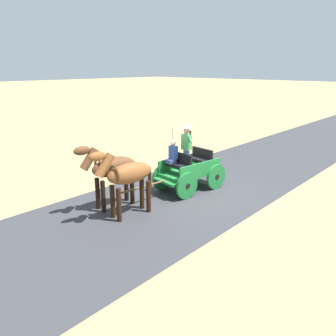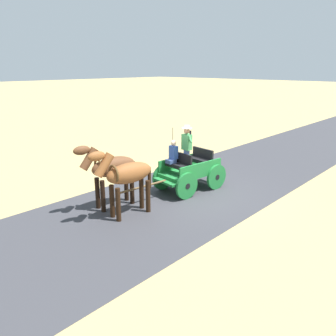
% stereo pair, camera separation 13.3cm
% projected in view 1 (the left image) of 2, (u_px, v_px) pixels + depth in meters
% --- Properties ---
extents(ground_plane, '(200.00, 200.00, 0.00)m').
position_uv_depth(ground_plane, '(193.00, 191.00, 12.67)').
color(ground_plane, tan).
extents(road_surface, '(5.47, 160.00, 0.01)m').
position_uv_depth(road_surface, '(193.00, 191.00, 12.66)').
color(road_surface, '#38383D').
rests_on(road_surface, ground).
extents(horse_drawn_carriage, '(1.67, 4.52, 2.50)m').
position_uv_depth(horse_drawn_carriage, '(188.00, 169.00, 12.56)').
color(horse_drawn_carriage, '#1E7233').
rests_on(horse_drawn_carriage, ground).
extents(horse_near_side, '(0.77, 2.15, 2.21)m').
position_uv_depth(horse_near_side, '(127.00, 175.00, 10.19)').
color(horse_near_side, brown).
rests_on(horse_near_side, ground).
extents(horse_off_side, '(0.78, 2.15, 2.21)m').
position_uv_depth(horse_off_side, '(111.00, 169.00, 10.84)').
color(horse_off_side, brown).
rests_on(horse_off_side, ground).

